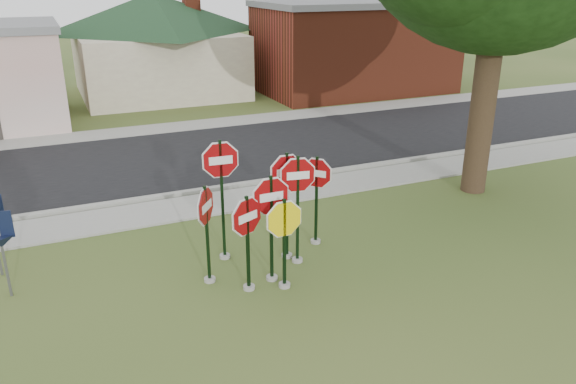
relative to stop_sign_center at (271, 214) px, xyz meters
name	(u,v)px	position (x,y,z in m)	size (l,w,h in m)	color
ground	(290,303)	(-0.02, -1.00, -1.50)	(120.00, 120.00, 0.00)	#354D1D
sidewalk_near	(211,204)	(-0.02, 4.50, -1.47)	(60.00, 1.60, 0.06)	gray
road	(174,159)	(-0.02, 9.00, -1.48)	(60.00, 7.00, 0.04)	black
sidewalk_far	(150,130)	(-0.02, 13.30, -1.47)	(60.00, 1.60, 0.06)	gray
curb	(201,191)	(-0.02, 5.50, -1.43)	(60.00, 0.20, 0.14)	gray
stop_sign_center	(271,214)	(0.00, 0.00, 0.00)	(1.09, 0.24, 2.43)	gray
stop_sign_yellow	(284,234)	(0.13, -0.38, -0.29)	(1.06, 0.24, 2.05)	gray
stop_sign_left	(247,232)	(-0.57, -0.17, -0.21)	(0.98, 0.47, 2.15)	gray
stop_sign_right	(298,195)	(0.82, 0.51, 0.11)	(1.05, 0.24, 2.58)	gray
stop_sign_back_right	(287,191)	(0.69, 0.80, 0.11)	(1.06, 0.24, 2.58)	gray
stop_sign_back_left	(222,182)	(-0.61, 1.33, 0.33)	(1.10, 0.24, 2.88)	gray
stop_sign_far_right	(317,190)	(1.62, 1.19, -0.14)	(0.69, 0.73, 2.26)	gray
stop_sign_far_left	(207,222)	(-1.22, 0.45, -0.15)	(0.65, 0.87, 2.24)	gray
building_house	(155,24)	(1.99, 21.00, 2.15)	(11.60, 11.60, 6.20)	beige
building_brick	(355,46)	(11.98, 17.50, 0.91)	(10.20, 6.20, 4.75)	maroon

